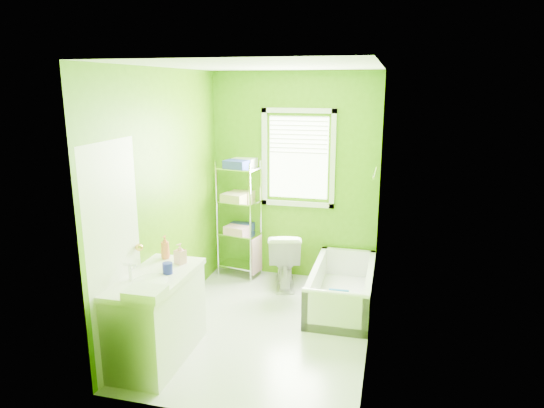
% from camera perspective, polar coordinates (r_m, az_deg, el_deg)
% --- Properties ---
extents(ground, '(2.90, 2.90, 0.00)m').
position_cam_1_polar(ground, '(5.18, -0.82, -14.15)').
color(ground, silver).
rests_on(ground, ground).
extents(room_envelope, '(2.14, 2.94, 2.62)m').
position_cam_1_polar(room_envelope, '(4.66, -0.89, 2.89)').
color(room_envelope, '#4D8D06').
rests_on(room_envelope, ground).
extents(window, '(0.92, 0.05, 1.22)m').
position_cam_1_polar(window, '(6.01, 3.11, 6.01)').
color(window, white).
rests_on(window, ground).
extents(door, '(0.09, 0.80, 2.00)m').
position_cam_1_polar(door, '(4.33, -17.90, -6.20)').
color(door, white).
rests_on(door, ground).
extents(right_wall_decor, '(0.04, 1.48, 1.17)m').
position_cam_1_polar(right_wall_decor, '(4.54, 11.78, -0.64)').
color(right_wall_decor, '#490821').
rests_on(right_wall_decor, ground).
extents(bathtub, '(0.67, 1.43, 0.46)m').
position_cam_1_polar(bathtub, '(5.60, 8.20, -10.40)').
color(bathtub, white).
rests_on(bathtub, ground).
extents(toilet, '(0.55, 0.77, 0.71)m').
position_cam_1_polar(toilet, '(6.00, 1.45, -6.42)').
color(toilet, white).
rests_on(toilet, ground).
extents(vanity, '(0.57, 1.08, 1.03)m').
position_cam_1_polar(vanity, '(4.58, -13.42, -12.55)').
color(vanity, silver).
rests_on(vanity, ground).
extents(wire_shelf_unit, '(0.56, 0.47, 1.53)m').
position_cam_1_polar(wire_shelf_unit, '(6.18, -3.76, -0.23)').
color(wire_shelf_unit, silver).
rests_on(wire_shelf_unit, ground).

